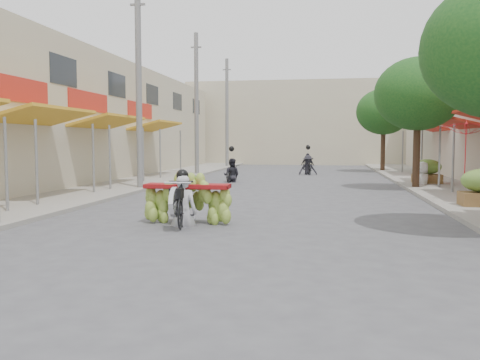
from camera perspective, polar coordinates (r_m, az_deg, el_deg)
ground at (r=7.56m, az=-4.81°, el=-10.36°), size 120.00×120.00×0.00m
sidewalk_left at (r=23.85m, az=-12.19°, el=-0.24°), size 4.00×60.00×0.12m
sidewalk_right at (r=22.76m, az=22.67°, el=-0.69°), size 4.00×60.00×0.12m
shophouse_row_left at (r=25.21m, az=-23.83°, el=6.42°), size 9.77×40.00×6.00m
far_building at (r=45.15m, az=7.28°, el=6.30°), size 20.00×6.00×7.00m
utility_pole_mid at (r=20.52m, az=-11.30°, el=10.14°), size 0.60×0.24×8.00m
utility_pole_far at (r=29.08m, az=-4.91°, el=8.47°), size 0.60×0.24×8.00m
utility_pole_back at (r=37.84m, az=-1.48°, el=7.52°), size 0.60×0.24×8.00m
street_tree_mid at (r=21.47m, az=19.36°, el=9.07°), size 3.40×3.40×5.25m
street_tree_far at (r=33.33m, az=15.83°, el=7.37°), size 3.40×3.40×5.25m
produce_crate_far at (r=23.53m, az=20.26°, el=1.12°), size 1.20×0.88×1.16m
banana_motorbike at (r=11.71m, az=-6.22°, el=-1.55°), size 2.20×1.98×2.19m
market_umbrella at (r=16.75m, az=24.21°, el=6.23°), size 2.83×2.83×1.97m
pedestrian at (r=22.90m, az=19.81°, el=1.95°), size 1.06×1.05×1.90m
bg_motorbike_a at (r=24.11m, az=-0.95°, el=1.62°), size 0.85×1.49×1.95m
bg_motorbike_b at (r=29.86m, az=7.64°, el=2.22°), size 1.15×1.77×1.95m
bg_motorbike_c at (r=35.45m, az=7.61°, el=2.54°), size 1.11×1.50×1.95m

